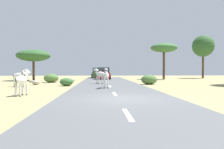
{
  "coord_description": "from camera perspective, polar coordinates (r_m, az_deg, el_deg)",
  "views": [
    {
      "loc": [
        -1.22,
        -10.94,
        1.44
      ],
      "look_at": [
        -0.23,
        6.87,
        1.07
      ],
      "focal_mm": 36.33,
      "sensor_mm": 36.0,
      "label": 1
    }
  ],
  "objects": [
    {
      "name": "ground_plane",
      "position": [
        11.1,
        3.17,
        -6.26
      ],
      "size": [
        90.0,
        90.0,
        0.0
      ],
      "primitive_type": "plane",
      "color": "#998E60"
    },
    {
      "name": "road",
      "position": [
        11.07,
        1.38,
        -6.16
      ],
      "size": [
        6.0,
        64.0,
        0.05
      ],
      "primitive_type": "cube",
      "color": "#56595B",
      "rests_on": "ground_plane"
    },
    {
      "name": "lane_markings",
      "position": [
        10.08,
        1.83,
        -6.72
      ],
      "size": [
        0.16,
        56.0,
        0.01
      ],
      "color": "silver",
      "rests_on": "road"
    },
    {
      "name": "zebra_0",
      "position": [
        17.26,
        -1.49,
        -0.35
      ],
      "size": [
        0.47,
        1.65,
        1.55
      ],
      "rotation": [
        0.0,
        0.0,
        3.1
      ],
      "color": "silver",
      "rests_on": "road"
    },
    {
      "name": "zebra_1",
      "position": [
        13.55,
        -21.7,
        -1.33
      ],
      "size": [
        0.61,
        1.52,
        1.45
      ],
      "rotation": [
        0.0,
        0.0,
        6.06
      ],
      "color": "silver",
      "rests_on": "ground_plane"
    },
    {
      "name": "zebra_2",
      "position": [
        22.82,
        -3.09,
        0.06
      ],
      "size": [
        1.33,
        1.33,
        1.58
      ],
      "rotation": [
        0.0,
        0.0,
        0.79
      ],
      "color": "silver",
      "rests_on": "road"
    },
    {
      "name": "zebra_3",
      "position": [
        20.58,
        -22.19,
        -0.37
      ],
      "size": [
        1.58,
        0.71,
        1.53
      ],
      "rotation": [
        0.0,
        0.0,
        4.44
      ],
      "color": "silver",
      "rests_on": "ground_plane"
    },
    {
      "name": "car_0",
      "position": [
        33.91,
        -2.09,
        0.19
      ],
      "size": [
        2.05,
        4.36,
        1.74
      ],
      "rotation": [
        0.0,
        0.0,
        -0.01
      ],
      "color": "red",
      "rests_on": "road"
    },
    {
      "name": "car_1",
      "position": [
        39.13,
        -3.72,
        0.32
      ],
      "size": [
        2.18,
        4.42,
        1.74
      ],
      "rotation": [
        0.0,
        0.0,
        0.05
      ],
      "color": "#476B38",
      "rests_on": "road"
    },
    {
      "name": "tree_0",
      "position": [
        32.36,
        -19.15,
        4.49
      ],
      "size": [
        4.47,
        4.47,
        4.14
      ],
      "color": "#4C3823",
      "rests_on": "ground_plane"
    },
    {
      "name": "tree_1",
      "position": [
        41.69,
        21.95,
        6.61
      ],
      "size": [
        3.65,
        3.65,
        7.3
      ],
      "color": "#4C3823",
      "rests_on": "ground_plane"
    },
    {
      "name": "tree_3",
      "position": [
        35.09,
        12.94,
        6.48
      ],
      "size": [
        3.97,
        3.97,
        5.44
      ],
      "color": "#4C3823",
      "rests_on": "ground_plane"
    },
    {
      "name": "bush_0",
      "position": [
        26.59,
        -15.06,
        -0.88
      ],
      "size": [
        1.66,
        1.49,
        0.99
      ],
      "primitive_type": "ellipsoid",
      "color": "#4C7038",
      "rests_on": "ground_plane"
    },
    {
      "name": "bush_3",
      "position": [
        22.68,
        9.31,
        -1.26
      ],
      "size": [
        1.58,
        1.42,
        0.95
      ],
      "primitive_type": "ellipsoid",
      "color": "#4C7038",
      "rests_on": "ground_plane"
    },
    {
      "name": "bush_4",
      "position": [
        20.69,
        -11.39,
        -1.84
      ],
      "size": [
        1.18,
        1.07,
        0.71
      ],
      "primitive_type": "ellipsoid",
      "color": "#386633",
      "rests_on": "ground_plane"
    },
    {
      "name": "rock_0",
      "position": [
        30.51,
        -13.87,
        -1.23
      ],
      "size": [
        0.54,
        0.57,
        0.34
      ],
      "primitive_type": "ellipsoid",
      "color": "gray",
      "rests_on": "ground_plane"
    },
    {
      "name": "rock_1",
      "position": [
        28.93,
        -12.37,
        -1.35
      ],
      "size": [
        0.47,
        0.38,
        0.34
      ],
      "primitive_type": "ellipsoid",
      "color": "#A89E8C",
      "rests_on": "ground_plane"
    },
    {
      "name": "rock_2",
      "position": [
        27.04,
        -9.99,
        -1.45
      ],
      "size": [
        0.56,
        0.43,
        0.4
      ],
      "primitive_type": "ellipsoid",
      "color": "#A89E8C",
      "rests_on": "ground_plane"
    },
    {
      "name": "rock_3",
      "position": [
        23.2,
        -18.64,
        -1.88
      ],
      "size": [
        0.72,
        0.73,
        0.44
      ],
      "primitive_type": "ellipsoid",
      "color": "#A89E8C",
      "rests_on": "ground_plane"
    },
    {
      "name": "rock_4",
      "position": [
        27.69,
        -19.71,
        -1.53
      ],
      "size": [
        0.46,
        0.49,
        0.32
      ],
      "primitive_type": "ellipsoid",
      "color": "#A89E8C",
      "rests_on": "ground_plane"
    }
  ]
}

